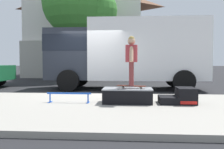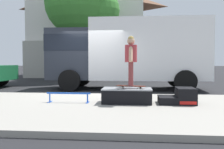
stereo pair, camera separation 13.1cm
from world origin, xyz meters
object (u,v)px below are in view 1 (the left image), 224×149
(grind_rail, at_px, (69,95))
(street_tree_main, at_px, (80,5))
(box_truck, at_px, (125,51))
(skate_box, at_px, (128,95))
(kicker_ramp, at_px, (180,97))
(skater_kid, at_px, (131,57))
(skateboard, at_px, (131,86))

(grind_rail, bearing_deg, street_tree_main, 99.38)
(grind_rail, distance_m, street_tree_main, 11.00)
(grind_rail, relative_size, box_truck, 0.18)
(skate_box, relative_size, grind_rail, 1.09)
(skate_box, relative_size, kicker_ramp, 1.40)
(kicker_ramp, distance_m, box_truck, 5.16)
(skate_box, distance_m, skater_kid, 1.04)
(grind_rail, relative_size, skater_kid, 0.91)
(grind_rail, xyz_separation_m, street_tree_main, (-1.63, 9.85, 4.60))
(street_tree_main, bearing_deg, kicker_ramp, -64.76)
(skate_box, xyz_separation_m, skater_kid, (0.10, 0.04, 1.04))
(skateboard, bearing_deg, skate_box, -160.61)
(box_truck, bearing_deg, kicker_ramp, -71.44)
(skateboard, bearing_deg, skater_kid, 90.00)
(skate_box, bearing_deg, skateboard, 19.39)
(kicker_ramp, relative_size, skater_kid, 0.71)
(kicker_ramp, height_order, box_truck, box_truck)
(skate_box, distance_m, grind_rail, 1.59)
(skate_box, distance_m, street_tree_main, 11.29)
(skateboard, relative_size, street_tree_main, 0.11)
(kicker_ramp, xyz_separation_m, skater_kid, (-1.30, 0.04, 1.07))
(kicker_ramp, height_order, skater_kid, skater_kid)
(skate_box, height_order, skateboard, skateboard)
(kicker_ramp, bearing_deg, skateboard, 178.42)
(skater_kid, distance_m, street_tree_main, 10.90)
(street_tree_main, bearing_deg, skateboard, -71.21)
(skater_kid, relative_size, box_truck, 0.19)
(grind_rail, distance_m, box_truck, 5.16)
(grind_rail, xyz_separation_m, skater_kid, (1.69, 0.10, 1.05))
(skate_box, bearing_deg, skater_kid, 19.39)
(kicker_ramp, bearing_deg, skater_kid, 178.42)
(skateboard, relative_size, skater_kid, 0.60)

